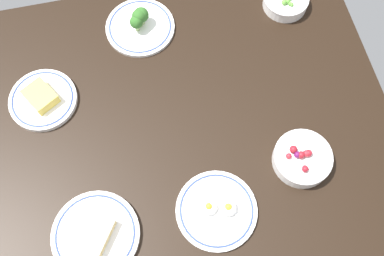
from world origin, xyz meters
The scene contains 7 objects.
dining_table centered at (0.00, 0.00, 2.00)cm, with size 112.79×104.69×4.00cm, color black.
bowl_berries centered at (-26.63, 14.95, 6.44)cm, with size 15.62×15.62×6.06cm.
plate_eggs centered at (-1.40, 23.19, 4.97)cm, with size 21.06×21.06×4.41cm.
plate_broccoli centered at (8.10, -36.54, 5.86)cm, with size 21.01×21.01×7.57cm.
plate_sandwich centered at (29.82, 22.66, 5.38)cm, with size 22.30×22.30×4.79cm.
bowl_peas centered at (-37.46, -35.23, 6.24)cm, with size 13.97×13.97×5.29cm.
plate_cheese centered at (39.31, -17.98, 5.41)cm, with size 19.20×19.20×4.83cm.
Camera 1 is at (9.90, 44.90, 118.54)cm, focal length 41.64 mm.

